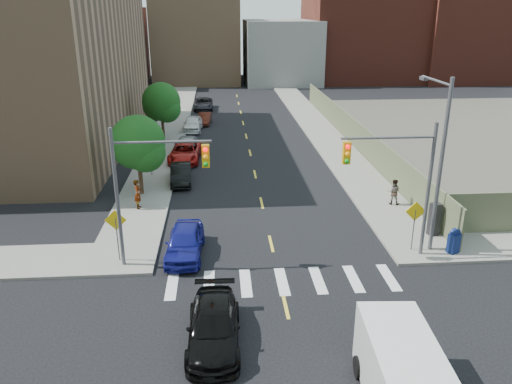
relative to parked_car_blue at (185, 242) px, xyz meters
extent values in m
plane|color=black|center=(4.55, -7.00, -0.77)|extent=(160.00, 160.00, 0.00)
cube|color=gray|center=(-3.20, 34.50, -0.70)|extent=(3.50, 73.00, 0.15)
cube|color=gray|center=(12.30, 34.50, -0.70)|extent=(3.50, 73.00, 0.15)
cube|color=#606144|center=(14.15, 21.00, 0.48)|extent=(0.12, 44.00, 2.50)
cube|color=#592319|center=(-17.45, 63.00, 5.23)|extent=(14.00, 18.00, 12.00)
cube|color=#8C6B4C|center=(-1.45, 65.00, 6.73)|extent=(14.00, 16.00, 15.00)
cube|color=gray|center=(12.55, 63.00, 4.23)|extent=(12.00, 16.00, 10.00)
cube|color=#592319|center=(26.55, 65.00, 7.23)|extent=(18.00, 18.00, 16.00)
cube|color=#592319|center=(42.55, 63.00, 8.23)|extent=(14.00, 16.00, 18.00)
cylinder|color=#59595E|center=(-2.95, -1.00, 2.73)|extent=(0.18, 0.18, 7.00)
cylinder|color=#59595E|center=(-0.70, -1.00, 5.53)|extent=(4.50, 0.12, 0.12)
cube|color=#E5A50C|center=(1.25, -1.00, 4.83)|extent=(0.35, 0.30, 1.05)
cylinder|color=#59595E|center=(12.05, -1.00, 2.73)|extent=(0.18, 0.18, 7.00)
cylinder|color=#59595E|center=(9.80, -1.00, 5.53)|extent=(4.50, 0.12, 0.12)
cube|color=#E5A50C|center=(7.85, -1.00, 4.83)|extent=(0.35, 0.30, 1.05)
cylinder|color=#59595E|center=(12.75, -0.50, 3.73)|extent=(0.20, 0.20, 9.00)
cylinder|color=#59595E|center=(12.75, 1.20, 7.83)|extent=(0.12, 3.50, 0.12)
cube|color=#59595E|center=(12.75, 2.80, 7.73)|extent=(0.25, 0.60, 0.18)
cylinder|color=#59595E|center=(-3.25, -0.50, 0.43)|extent=(0.06, 0.06, 2.40)
cube|color=yellow|center=(-3.25, -0.50, 1.53)|extent=(1.06, 0.04, 1.06)
cylinder|color=#59595E|center=(11.75, -0.50, 0.43)|extent=(0.06, 0.06, 2.40)
cube|color=yellow|center=(11.75, -0.50, 1.53)|extent=(1.06, 0.04, 1.06)
cylinder|color=#59595E|center=(-3.25, 13.00, 0.43)|extent=(0.06, 0.06, 2.40)
cube|color=yellow|center=(-3.25, 13.00, 1.53)|extent=(1.06, 0.04, 1.06)
cylinder|color=#332114|center=(-3.45, 9.00, 0.55)|extent=(0.28, 0.28, 2.64)
sphere|color=#134514|center=(-3.45, 9.00, 2.95)|extent=(3.60, 3.60, 3.60)
sphere|color=#134514|center=(-2.95, 8.70, 2.35)|extent=(2.64, 2.64, 2.64)
sphere|color=#134514|center=(-3.85, 9.40, 2.53)|extent=(2.88, 2.88, 2.88)
cylinder|color=#332114|center=(-3.45, 24.00, 0.55)|extent=(0.28, 0.28, 2.64)
sphere|color=#134514|center=(-3.45, 24.00, 2.95)|extent=(3.60, 3.60, 3.60)
sphere|color=#134514|center=(-2.95, 23.70, 2.35)|extent=(2.64, 2.64, 2.64)
sphere|color=#134514|center=(-3.85, 24.40, 2.53)|extent=(2.88, 2.88, 2.88)
imported|color=navy|center=(0.00, 0.00, 0.00)|extent=(2.03, 4.61, 1.54)
imported|color=black|center=(-0.95, 11.45, -0.08)|extent=(1.68, 4.25, 1.38)
imported|color=#9D130F|center=(-0.95, 16.94, -0.04)|extent=(2.81, 5.41, 1.46)
imported|color=#A2A5A9|center=(-0.95, 18.74, -0.04)|extent=(2.17, 5.06, 1.45)
imported|color=silver|center=(-0.80, 27.69, -0.01)|extent=(2.06, 4.58, 1.53)
imported|color=#44170D|center=(0.35, 30.81, -0.16)|extent=(1.65, 3.82, 1.22)
imported|color=black|center=(-0.03, 39.15, -0.05)|extent=(2.40, 5.17, 1.43)
imported|color=black|center=(1.51, -7.24, -0.06)|extent=(2.09, 4.92, 1.41)
cube|color=silver|center=(7.39, -11.28, 0.51)|extent=(2.38, 5.44, 2.25)
cube|color=black|center=(7.52, -9.24, 0.81)|extent=(1.97, 1.35, 0.92)
cylinder|color=black|center=(6.53, -9.48, -0.41)|extent=(0.34, 0.79, 0.78)
cylinder|color=black|center=(8.47, -9.61, -0.41)|extent=(0.34, 0.79, 0.78)
cube|color=#0E1D54|center=(13.75, -1.00, -0.10)|extent=(0.67, 0.60, 1.05)
cylinder|color=#0E1D54|center=(13.75, -1.00, 0.45)|extent=(0.59, 0.44, 0.54)
cube|color=black|center=(13.61, 1.18, 0.30)|extent=(0.62, 0.54, 1.85)
imported|color=gray|center=(-3.26, 6.32, 0.32)|extent=(0.45, 0.69, 1.88)
imported|color=gray|center=(12.91, 5.83, 0.21)|extent=(0.98, 0.87, 1.66)
camera|label=1|loc=(1.92, -23.21, 11.27)|focal=35.00mm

